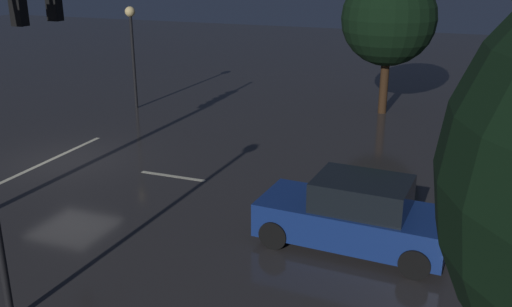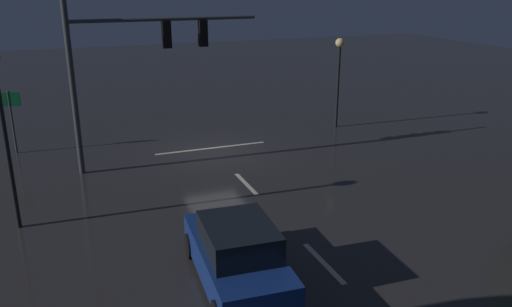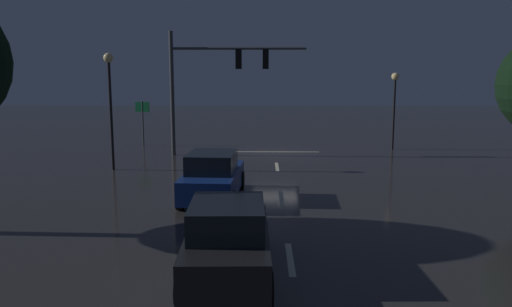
{
  "view_description": "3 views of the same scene",
  "coord_description": "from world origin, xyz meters",
  "px_view_note": "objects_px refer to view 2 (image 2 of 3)",
  "views": [
    {
      "loc": [
        14.4,
        12.3,
        6.4
      ],
      "look_at": [
        0.99,
        7.14,
        1.45
      ],
      "focal_mm": 40.02,
      "sensor_mm": 36.0,
      "label": 1
    },
    {
      "loc": [
        6.04,
        20.69,
        7.16
      ],
      "look_at": [
        0.36,
        5.92,
        1.83
      ],
      "focal_mm": 36.53,
      "sensor_mm": 36.0,
      "label": 2
    },
    {
      "loc": [
        0.66,
        27.73,
        4.52
      ],
      "look_at": [
        0.97,
        6.23,
        1.01
      ],
      "focal_mm": 35.44,
      "sensor_mm": 36.0,
      "label": 3
    }
  ],
  "objects_px": {
    "traffic_signal_assembly": "(134,54)",
    "car_approaching": "(237,255)",
    "route_sign": "(10,109)",
    "street_lamp_left_kerb": "(339,65)",
    "street_lamp_right_kerb": "(1,108)"
  },
  "relations": [
    {
      "from": "street_lamp_right_kerb",
      "to": "route_sign",
      "type": "height_order",
      "value": "street_lamp_right_kerb"
    },
    {
      "from": "car_approaching",
      "to": "street_lamp_right_kerb",
      "type": "xyz_separation_m",
      "value": [
        5.16,
        -5.3,
        2.91
      ]
    },
    {
      "from": "car_approaching",
      "to": "street_lamp_left_kerb",
      "type": "distance_m",
      "value": 15.24
    },
    {
      "from": "car_approaching",
      "to": "street_lamp_right_kerb",
      "type": "relative_size",
      "value": 0.83
    },
    {
      "from": "traffic_signal_assembly",
      "to": "street_lamp_left_kerb",
      "type": "bearing_deg",
      "value": -167.24
    },
    {
      "from": "car_approaching",
      "to": "route_sign",
      "type": "relative_size",
      "value": 1.63
    },
    {
      "from": "traffic_signal_assembly",
      "to": "car_approaching",
      "type": "height_order",
      "value": "traffic_signal_assembly"
    },
    {
      "from": "street_lamp_left_kerb",
      "to": "street_lamp_right_kerb",
      "type": "xyz_separation_m",
      "value": [
        14.54,
        6.48,
        0.55
      ]
    },
    {
      "from": "traffic_signal_assembly",
      "to": "route_sign",
      "type": "distance_m",
      "value": 6.45
    },
    {
      "from": "traffic_signal_assembly",
      "to": "street_lamp_right_kerb",
      "type": "relative_size",
      "value": 1.36
    },
    {
      "from": "traffic_signal_assembly",
      "to": "route_sign",
      "type": "height_order",
      "value": "traffic_signal_assembly"
    },
    {
      "from": "street_lamp_left_kerb",
      "to": "route_sign",
      "type": "height_order",
      "value": "street_lamp_left_kerb"
    },
    {
      "from": "traffic_signal_assembly",
      "to": "street_lamp_right_kerb",
      "type": "xyz_separation_m",
      "value": [
        4.37,
        4.18,
        -0.74
      ]
    },
    {
      "from": "route_sign",
      "to": "street_lamp_left_kerb",
      "type": "bearing_deg",
      "value": 175.23
    },
    {
      "from": "traffic_signal_assembly",
      "to": "route_sign",
      "type": "relative_size",
      "value": 2.66
    }
  ]
}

